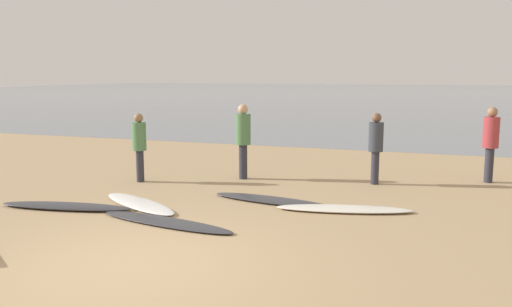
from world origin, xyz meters
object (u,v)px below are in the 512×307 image
(person_2, at_px, (491,138))
(surfboard_2, at_px, (165,222))
(person_0, at_px, (376,142))
(surfboard_3, at_px, (271,200))
(surfboard_0, at_px, (66,206))
(person_1, at_px, (139,142))
(person_3, at_px, (243,135))
(surfboard_1, at_px, (139,203))
(surfboard_4, at_px, (344,209))

(person_2, bearing_deg, surfboard_2, -18.80)
(surfboard_2, distance_m, person_0, 5.24)
(surfboard_3, bearing_deg, surfboard_0, -144.12)
(person_1, height_order, person_2, person_2)
(surfboard_2, bearing_deg, person_3, 101.82)
(surfboard_3, relative_size, person_1, 1.58)
(surfboard_2, xyz_separation_m, person_0, (2.82, 4.32, 0.90))
(person_1, bearing_deg, surfboard_2, -146.99)
(surfboard_0, xyz_separation_m, surfboard_1, (1.12, 0.65, -0.01))
(surfboard_0, height_order, person_2, person_2)
(surfboard_0, relative_size, person_3, 1.45)
(surfboard_1, xyz_separation_m, surfboard_4, (3.65, 0.88, 0.00))
(surfboard_2, height_order, person_1, person_1)
(surfboard_4, xyz_separation_m, person_0, (0.21, 2.55, 0.89))
(person_1, distance_m, person_3, 2.35)
(surfboard_4, bearing_deg, person_2, 41.45)
(surfboard_4, relative_size, person_3, 1.39)
(person_2, bearing_deg, surfboard_1, -29.07)
(surfboard_0, distance_m, person_0, 6.50)
(surfboard_1, xyz_separation_m, surfboard_3, (2.22, 1.09, -0.00))
(surfboard_0, distance_m, person_2, 9.03)
(surfboard_0, distance_m, person_3, 4.30)
(surfboard_2, distance_m, surfboard_4, 3.15)
(surfboard_2, bearing_deg, person_0, 66.67)
(person_0, bearing_deg, person_3, -77.10)
(surfboard_1, bearing_deg, surfboard_3, 54.92)
(surfboard_3, height_order, person_0, person_0)
(surfboard_0, bearing_deg, person_1, 81.15)
(surfboard_3, bearing_deg, surfboard_4, -0.18)
(person_1, relative_size, person_3, 0.89)
(surfboard_0, bearing_deg, surfboard_3, 17.75)
(surfboard_4, relative_size, person_1, 1.56)
(surfboard_1, bearing_deg, person_2, 64.33)
(surfboard_4, height_order, person_2, person_2)
(surfboard_0, relative_size, surfboard_2, 0.96)
(surfboard_0, bearing_deg, surfboard_2, -16.14)
(surfboard_4, height_order, person_0, person_0)
(surfboard_4, distance_m, person_0, 2.71)
(surfboard_3, height_order, person_1, person_1)
(person_3, bearing_deg, surfboard_3, -178.57)
(person_3, bearing_deg, person_2, -107.67)
(surfboard_2, xyz_separation_m, surfboard_4, (2.61, 1.77, 0.01))
(surfboard_1, xyz_separation_m, person_0, (3.87, 3.43, 0.89))
(person_3, bearing_deg, person_1, 85.02)
(surfboard_4, relative_size, person_2, 1.42)
(person_2, bearing_deg, person_3, -49.41)
(person_0, bearing_deg, surfboard_2, -28.20)
(surfboard_1, bearing_deg, person_0, 70.32)
(surfboard_0, height_order, person_1, person_1)
(surfboard_3, relative_size, person_2, 1.44)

